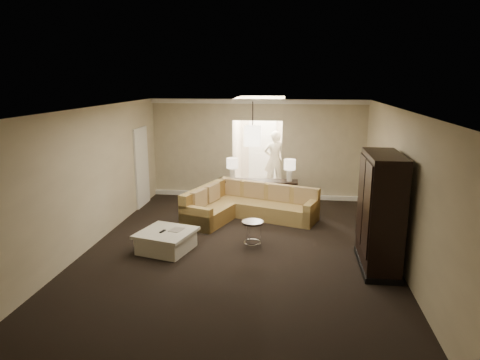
# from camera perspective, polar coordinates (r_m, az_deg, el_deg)

# --- Properties ---
(ground) EXTENTS (8.00, 8.00, 0.00)m
(ground) POSITION_cam_1_polar(r_m,az_deg,el_deg) (8.66, -0.22, -9.37)
(ground) COLOR black
(ground) RESTS_ON ground
(wall_back) EXTENTS (6.00, 0.04, 2.80)m
(wall_back) POSITION_cam_1_polar(r_m,az_deg,el_deg) (12.12, 2.29, 4.13)
(wall_back) COLOR beige
(wall_back) RESTS_ON ground
(wall_front) EXTENTS (6.00, 0.04, 2.80)m
(wall_front) POSITION_cam_1_polar(r_m,az_deg,el_deg) (4.50, -7.17, -12.43)
(wall_front) COLOR beige
(wall_front) RESTS_ON ground
(wall_left) EXTENTS (0.04, 8.00, 2.80)m
(wall_left) POSITION_cam_1_polar(r_m,az_deg,el_deg) (9.10, -19.29, 0.27)
(wall_left) COLOR beige
(wall_left) RESTS_ON ground
(wall_right) EXTENTS (0.04, 8.00, 2.80)m
(wall_right) POSITION_cam_1_polar(r_m,az_deg,el_deg) (8.38, 20.57, -0.94)
(wall_right) COLOR beige
(wall_right) RESTS_ON ground
(ceiling) EXTENTS (6.00, 8.00, 0.02)m
(ceiling) POSITION_cam_1_polar(r_m,az_deg,el_deg) (8.00, -0.24, 9.46)
(ceiling) COLOR white
(ceiling) RESTS_ON wall_back
(crown_molding) EXTENTS (6.00, 0.10, 0.12)m
(crown_molding) POSITION_cam_1_polar(r_m,az_deg,el_deg) (11.92, 2.33, 10.41)
(crown_molding) COLOR white
(crown_molding) RESTS_ON wall_back
(baseboard) EXTENTS (6.00, 0.10, 0.12)m
(baseboard) POSITION_cam_1_polar(r_m,az_deg,el_deg) (12.35, 2.21, -2.05)
(baseboard) COLOR white
(baseboard) RESTS_ON ground
(side_door) EXTENTS (0.05, 0.90, 2.10)m
(side_door) POSITION_cam_1_polar(r_m,az_deg,el_deg) (11.67, -12.96, 1.69)
(side_door) COLOR white
(side_door) RESTS_ON ground
(foyer) EXTENTS (1.44, 2.02, 2.80)m
(foyer) POSITION_cam_1_polar(r_m,az_deg,el_deg) (13.45, 2.80, 4.63)
(foyer) COLOR beige
(foyer) RESTS_ON ground
(sectional_sofa) EXTENTS (3.22, 2.30, 0.81)m
(sectional_sofa) POSITION_cam_1_polar(r_m,az_deg,el_deg) (10.45, 0.71, -3.44)
(sectional_sofa) COLOR brown
(sectional_sofa) RESTS_ON ground
(coffee_table) EXTENTS (1.22, 1.22, 0.42)m
(coffee_table) POSITION_cam_1_polar(r_m,az_deg,el_deg) (8.71, -9.77, -7.95)
(coffee_table) COLOR silver
(coffee_table) RESTS_ON ground
(console_table) EXTENTS (1.94, 0.45, 0.75)m
(console_table) POSITION_cam_1_polar(r_m,az_deg,el_deg) (11.28, 2.74, -1.53)
(console_table) COLOR black
(console_table) RESTS_ON ground
(armoire) EXTENTS (0.62, 1.46, 2.09)m
(armoire) POSITION_cam_1_polar(r_m,az_deg,el_deg) (7.99, 18.15, -4.37)
(armoire) COLOR black
(armoire) RESTS_ON ground
(drink_table) EXTENTS (0.44, 0.44, 0.55)m
(drink_table) POSITION_cam_1_polar(r_m,az_deg,el_deg) (8.69, 1.68, -6.50)
(drink_table) COLOR black
(drink_table) RESTS_ON ground
(table_lamp_left) EXTENTS (0.30, 0.30, 0.57)m
(table_lamp_left) POSITION_cam_1_polar(r_m,az_deg,el_deg) (11.20, -1.04, 1.98)
(table_lamp_left) COLOR silver
(table_lamp_left) RESTS_ON console_table
(table_lamp_right) EXTENTS (0.30, 0.30, 0.57)m
(table_lamp_right) POSITION_cam_1_polar(r_m,az_deg,el_deg) (11.10, 6.64, 1.78)
(table_lamp_right) COLOR silver
(table_lamp_right) RESTS_ON console_table
(pendant_light) EXTENTS (0.38, 0.38, 1.09)m
(pendant_light) POSITION_cam_1_polar(r_m,az_deg,el_deg) (10.75, 1.69, 5.93)
(pendant_light) COLOR black
(pendant_light) RESTS_ON ceiling
(person) EXTENTS (0.80, 0.60, 2.00)m
(person) POSITION_cam_1_polar(r_m,az_deg,el_deg) (13.18, 4.64, 3.10)
(person) COLOR beige
(person) RESTS_ON ground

